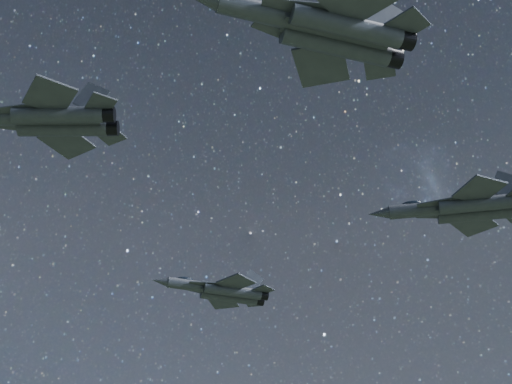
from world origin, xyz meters
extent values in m
cylinder|color=#333840|center=(-24.39, -5.32, 146.78)|extent=(6.97, 3.02, 1.44)
cube|color=#333840|center=(-19.72, -6.46, 146.74)|extent=(7.68, 3.14, 1.20)
cylinder|color=#333840|center=(-19.58, -7.44, 146.32)|extent=(7.87, 3.23, 1.44)
cylinder|color=#333840|center=(-19.15, -5.65, 146.32)|extent=(7.87, 3.23, 1.44)
cylinder|color=black|center=(-15.46, -8.45, 146.32)|extent=(1.48, 1.57, 1.33)
cylinder|color=black|center=(-15.02, -6.65, 146.32)|extent=(1.48, 1.57, 1.33)
cube|color=#333840|center=(-23.07, -6.93, 146.67)|extent=(4.78, 2.93, 0.11)
cube|color=#333840|center=(-22.48, -4.51, 146.67)|extent=(4.84, 1.24, 0.11)
cube|color=#333840|center=(-20.29, -9.55, 146.51)|extent=(4.57, 4.87, 0.18)
cube|color=#333840|center=(-18.80, -3.45, 146.51)|extent=(5.29, 5.28, 0.18)
cube|color=#333840|center=(-16.10, -9.53, 146.51)|extent=(2.68, 2.81, 0.14)
cube|color=#333840|center=(-15.10, -5.40, 146.51)|extent=(3.13, 3.13, 0.14)
cube|color=#333840|center=(-17.04, -8.30, 148.07)|extent=(3.09, 1.15, 3.28)
cube|color=#333840|center=(-16.49, -6.06, 148.07)|extent=(3.20, 0.65, 3.28)
cylinder|color=#333840|center=(-3.05, 22.26, 146.14)|extent=(6.48, 1.80, 1.35)
cone|color=#333840|center=(-7.19, 21.97, 146.14)|extent=(2.16, 1.35, 1.21)
ellipsoid|color=#1A222E|center=(-4.09, 22.19, 146.79)|extent=(2.12, 1.05, 0.67)
cube|color=#333840|center=(1.44, 22.58, 146.10)|extent=(7.17, 1.79, 1.13)
cylinder|color=#333840|center=(1.85, 21.74, 145.71)|extent=(7.35, 1.86, 1.35)
cylinder|color=#333840|center=(1.72, 23.47, 145.71)|extent=(7.35, 1.86, 1.35)
cylinder|color=black|center=(5.82, 22.02, 145.71)|extent=(1.21, 1.32, 1.25)
cylinder|color=black|center=(5.70, 23.74, 145.71)|extent=(1.21, 1.32, 1.25)
cube|color=#333840|center=(-1.41, 21.21, 146.04)|extent=(4.58, 1.49, 0.10)
cube|color=#333840|center=(-1.58, 23.54, 146.04)|extent=(4.59, 2.09, 0.10)
cube|color=#333840|center=(1.82, 19.65, 145.88)|extent=(4.85, 4.94, 0.17)
cube|color=#333840|center=(1.41, 25.53, 145.88)|extent=(4.65, 4.83, 0.17)
cube|color=#333840|center=(5.55, 20.87, 145.88)|extent=(2.86, 2.91, 0.13)
cube|color=#333840|center=(5.27, 24.84, 145.88)|extent=(2.74, 2.82, 0.13)
cube|color=#333840|center=(4.37, 21.70, 147.36)|extent=(3.01, 0.44, 3.08)
cube|color=#333840|center=(4.21, 23.86, 147.36)|extent=(2.99, 0.59, 3.08)
cylinder|color=#333840|center=(-5.64, -25.23, 143.39)|extent=(7.00, 1.90, 1.46)
ellipsoid|color=#1A222E|center=(-6.76, -25.30, 144.09)|extent=(2.29, 1.12, 0.72)
cube|color=#333840|center=(-0.78, -24.92, 143.34)|extent=(7.75, 1.89, 1.22)
cylinder|color=#333840|center=(-0.35, -25.83, 142.92)|extent=(7.94, 1.96, 1.46)
cylinder|color=#333840|center=(-0.47, -23.96, 142.92)|extent=(7.94, 1.96, 1.46)
cylinder|color=black|center=(3.95, -25.55, 142.92)|extent=(1.30, 1.42, 1.35)
cylinder|color=black|center=(3.83, -23.69, 142.92)|extent=(1.30, 1.42, 1.35)
cube|color=#333840|center=(-3.88, -26.38, 143.28)|extent=(4.96, 1.64, 0.11)
cube|color=#333840|center=(-4.04, -23.86, 143.28)|extent=(4.97, 2.23, 0.11)
cube|color=#333840|center=(-0.80, -21.73, 143.11)|extent=(5.04, 5.23, 0.19)
cube|color=#333840|center=(3.65, -26.79, 143.11)|extent=(3.09, 3.14, 0.14)
cube|color=#333840|center=(3.38, -22.50, 143.11)|extent=(2.97, 3.05, 0.14)
cube|color=#333840|center=(2.38, -25.89, 144.70)|extent=(3.26, 0.47, 3.33)
cube|color=#333840|center=(2.23, -23.55, 144.70)|extent=(3.24, 0.62, 3.33)
cylinder|color=#333840|center=(17.63, -0.12, 146.66)|extent=(7.19, 4.24, 1.51)
cone|color=#333840|center=(13.35, 1.72, 146.66)|extent=(2.68, 2.17, 1.36)
ellipsoid|color=#1A222E|center=(16.56, 0.34, 147.39)|extent=(2.52, 1.85, 0.75)
cube|color=#333840|center=(22.26, -2.12, 146.61)|extent=(7.88, 4.49, 1.26)
cylinder|color=#333840|center=(22.23, -3.17, 146.17)|extent=(8.08, 4.62, 1.51)
cylinder|color=#333840|center=(23.00, -1.39, 146.17)|extent=(8.08, 4.62, 1.51)
cube|color=#333840|center=(18.71, -2.02, 146.54)|extent=(4.77, 3.73, 0.12)
cube|color=#333840|center=(19.75, 0.39, 146.54)|extent=(5.16, 2.12, 0.12)
cube|color=#333840|center=(21.13, -5.23, 146.37)|extent=(4.27, 4.68, 0.19)
cube|color=#333840|center=(23.75, 0.83, 146.37)|extent=(5.53, 5.40, 0.19)
cube|color=#333840|center=(24.72, -4.51, 148.02)|extent=(3.05, 1.72, 3.45)
cube|color=#333840|center=(25.68, -2.28, 148.02)|extent=(3.25, 1.23, 3.45)
camera|label=1|loc=(-14.14, -57.20, 107.33)|focal=50.00mm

